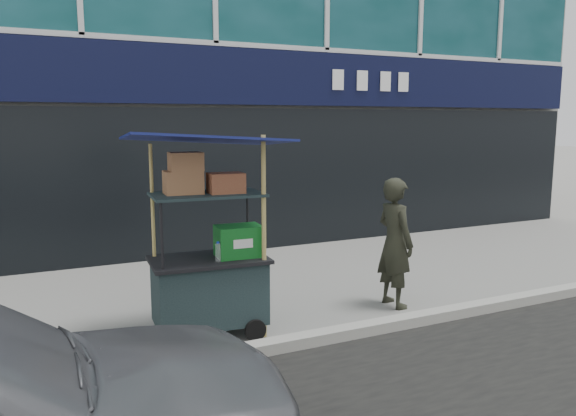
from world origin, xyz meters
TOP-DOWN VIEW (x-y plane):
  - ground at (0.00, 0.00)m, footprint 80.00×80.00m
  - curb at (0.00, -0.20)m, footprint 80.00×0.18m
  - vendor_cart at (-1.23, 0.50)m, footprint 1.62×1.20m
  - vendor_man at (1.02, 0.44)m, footprint 0.39×0.58m

SIDE VIEW (x-z plane):
  - ground at x=0.00m, z-range 0.00..0.00m
  - curb at x=0.00m, z-range 0.00..0.12m
  - vendor_cart at x=-1.23m, z-range -0.31..1.79m
  - vendor_man at x=1.02m, z-range 0.00..1.54m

